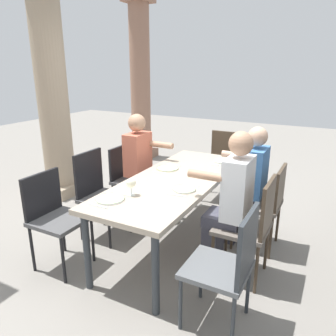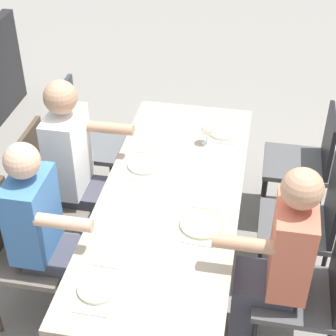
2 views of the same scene
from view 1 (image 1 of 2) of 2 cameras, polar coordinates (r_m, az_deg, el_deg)
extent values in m
plane|color=gray|center=(3.56, 1.19, -13.12)|extent=(16.00, 16.00, 0.00)
cube|color=tan|center=(3.25, 1.27, -2.17)|extent=(2.10, 0.81, 0.05)
cylinder|color=#2D3338|center=(2.86, -13.95, -13.96)|extent=(0.06, 0.06, 0.70)
cylinder|color=#2D3338|center=(4.33, 3.13, -2.27)|extent=(0.06, 0.06, 0.70)
cylinder|color=#2D3338|center=(2.53, -2.19, -18.01)|extent=(0.06, 0.06, 0.70)
cylinder|color=#2D3338|center=(4.12, 11.40, -3.67)|extent=(0.06, 0.06, 0.70)
cube|color=#4F4F50|center=(3.15, -18.25, -8.68)|extent=(0.44, 0.44, 0.04)
cube|color=black|center=(3.21, -21.12, -4.41)|extent=(0.42, 0.03, 0.42)
cylinder|color=black|center=(3.03, -17.83, -15.04)|extent=(0.03, 0.03, 0.45)
cylinder|color=black|center=(3.26, -13.02, -12.12)|extent=(0.03, 0.03, 0.45)
cylinder|color=black|center=(3.28, -22.63, -12.89)|extent=(0.03, 0.03, 0.45)
cylinder|color=black|center=(3.50, -17.85, -10.39)|extent=(0.03, 0.03, 0.45)
cube|color=#5B5E61|center=(2.43, 8.51, -17.02)|extent=(0.44, 0.44, 0.04)
cube|color=#2D3338|center=(2.26, 13.68, -13.14)|extent=(0.42, 0.03, 0.47)
cylinder|color=#2D3338|center=(2.76, 5.78, -18.01)|extent=(0.03, 0.03, 0.43)
cylinder|color=#2D3338|center=(2.49, 2.18, -22.61)|extent=(0.03, 0.03, 0.43)
cylinder|color=#2D3338|center=(2.68, 13.80, -19.83)|extent=(0.03, 0.03, 0.43)
cylinder|color=#2D3338|center=(2.39, 11.26, -24.98)|extent=(0.03, 0.03, 0.43)
cube|color=#4F4F50|center=(3.58, -10.96, -5.23)|extent=(0.44, 0.44, 0.04)
cube|color=black|center=(3.62, -13.67, -1.00)|extent=(0.42, 0.03, 0.49)
cylinder|color=black|center=(3.44, -10.21, -10.51)|extent=(0.03, 0.03, 0.43)
cylinder|color=black|center=(3.71, -6.59, -8.14)|extent=(0.03, 0.03, 0.43)
cylinder|color=black|center=(3.66, -14.97, -9.00)|extent=(0.03, 0.03, 0.43)
cylinder|color=black|center=(3.92, -11.23, -6.91)|extent=(0.03, 0.03, 0.43)
cube|color=#6A6158|center=(2.95, 12.77, -10.19)|extent=(0.44, 0.44, 0.04)
cube|color=#473828|center=(2.81, 17.03, -6.67)|extent=(0.42, 0.03, 0.47)
cylinder|color=#473828|center=(3.27, 10.12, -11.91)|extent=(0.03, 0.03, 0.45)
cylinder|color=#473828|center=(2.96, 7.75, -15.21)|extent=(0.03, 0.03, 0.45)
cylinder|color=#473828|center=(3.20, 16.78, -13.17)|extent=(0.03, 0.03, 0.45)
cylinder|color=#473828|center=(2.88, 15.16, -16.76)|extent=(0.03, 0.03, 0.45)
cube|color=#4F4F50|center=(4.00, -5.88, -2.25)|extent=(0.44, 0.44, 0.04)
cube|color=black|center=(4.05, -8.33, 0.95)|extent=(0.42, 0.03, 0.41)
cylinder|color=black|center=(3.85, -4.96, -6.94)|extent=(0.03, 0.03, 0.45)
cylinder|color=black|center=(4.15, -2.12, -5.03)|extent=(0.03, 0.03, 0.45)
cylinder|color=black|center=(4.05, -9.51, -5.83)|extent=(0.03, 0.03, 0.45)
cylinder|color=black|center=(4.34, -6.49, -4.10)|extent=(0.03, 0.03, 0.45)
cube|color=#6A6158|center=(3.46, 15.35, -6.06)|extent=(0.44, 0.44, 0.04)
cube|color=#473828|center=(3.35, 18.96, -3.38)|extent=(0.42, 0.03, 0.41)
cylinder|color=#473828|center=(3.76, 12.88, -7.93)|extent=(0.03, 0.03, 0.45)
cylinder|color=#473828|center=(3.43, 11.15, -10.42)|extent=(0.03, 0.03, 0.45)
cylinder|color=#473828|center=(3.70, 18.62, -8.91)|extent=(0.03, 0.03, 0.45)
cylinder|color=#473828|center=(3.36, 17.47, -11.57)|extent=(0.03, 0.03, 0.45)
cube|color=#6A6158|center=(4.56, 9.10, -0.05)|extent=(0.44, 0.44, 0.04)
cube|color=#473828|center=(4.68, 10.05, 3.41)|extent=(0.03, 0.42, 0.48)
cylinder|color=#473828|center=(4.53, 5.89, -3.21)|extent=(0.03, 0.03, 0.44)
cylinder|color=#473828|center=(4.41, 10.48, -3.99)|extent=(0.03, 0.03, 0.44)
cylinder|color=#473828|center=(4.86, 7.59, -1.79)|extent=(0.03, 0.03, 0.44)
cylinder|color=#473828|center=(4.75, 11.88, -2.48)|extent=(0.03, 0.03, 0.44)
cube|color=#3F3F4C|center=(3.61, 11.09, -8.88)|extent=(0.24, 0.14, 0.46)
cube|color=#3F3F4C|center=(3.47, 12.78, -5.00)|extent=(0.28, 0.32, 0.10)
cube|color=#3F72B2|center=(3.35, 14.92, -0.66)|extent=(0.34, 0.20, 0.49)
sphere|color=tan|center=(3.26, 15.41, 5.33)|extent=(0.19, 0.19, 0.19)
cylinder|color=tan|center=(3.51, 11.79, 2.20)|extent=(0.07, 0.30, 0.07)
cube|color=#3F3F4C|center=(3.96, -2.63, -6.07)|extent=(0.24, 0.14, 0.46)
cube|color=#3F3F4C|center=(3.90, -3.83, -2.04)|extent=(0.28, 0.32, 0.10)
cube|color=#CC664C|center=(3.87, -5.31, 2.42)|extent=(0.34, 0.20, 0.50)
sphere|color=tan|center=(3.79, -5.47, 7.87)|extent=(0.20, 0.20, 0.20)
cylinder|color=tan|center=(3.84, -1.20, 4.07)|extent=(0.07, 0.30, 0.07)
cube|color=#3F3F4C|center=(3.13, 7.78, -13.12)|extent=(0.24, 0.14, 0.46)
cube|color=#3F3F4C|center=(2.97, 9.65, -8.82)|extent=(0.28, 0.32, 0.10)
cube|color=white|center=(2.82, 12.10, -3.47)|extent=(0.34, 0.20, 0.53)
sphere|color=tan|center=(2.70, 12.61, 4.19)|extent=(0.20, 0.20, 0.20)
cylinder|color=tan|center=(2.72, 6.57, -1.32)|extent=(0.07, 0.30, 0.07)
cube|color=tan|center=(5.11, -18.01, -3.20)|extent=(0.54, 0.54, 0.16)
cylinder|color=tan|center=(4.81, -19.70, 13.47)|extent=(0.42, 0.42, 2.79)
cube|color=#936B56|center=(6.76, -4.56, 2.63)|extent=(0.50, 0.50, 0.16)
cylinder|color=#936B56|center=(6.54, -4.87, 14.96)|extent=(0.38, 0.38, 2.73)
cylinder|color=white|center=(2.78, -10.09, -5.38)|extent=(0.24, 0.24, 0.01)
torus|color=#A9CD91|center=(2.77, -10.10, -5.24)|extent=(0.24, 0.24, 0.01)
cylinder|color=white|center=(2.85, -6.40, -4.69)|extent=(0.06, 0.06, 0.00)
cylinder|color=white|center=(2.84, -6.43, -3.98)|extent=(0.01, 0.01, 0.07)
sphere|color=#F2EFCC|center=(2.81, -6.48, -2.59)|extent=(0.08, 0.08, 0.08)
cube|color=silver|center=(2.67, -12.05, -6.52)|extent=(0.02, 0.17, 0.01)
cube|color=silver|center=(2.89, -8.27, -4.43)|extent=(0.02, 0.17, 0.01)
cylinder|color=white|center=(2.94, 2.81, -3.75)|extent=(0.21, 0.21, 0.01)
torus|color=#A9CD91|center=(2.94, 2.81, -3.63)|extent=(0.21, 0.21, 0.01)
cube|color=silver|center=(2.82, 1.51, -4.80)|extent=(0.03, 0.17, 0.01)
cube|color=silver|center=(3.07, 4.00, -2.90)|extent=(0.02, 0.17, 0.01)
cylinder|color=silver|center=(3.53, -0.14, -0.07)|extent=(0.24, 0.24, 0.01)
torus|color=#A0BE77|center=(3.53, -0.14, 0.04)|extent=(0.24, 0.24, 0.01)
cube|color=silver|center=(3.40, -1.32, -0.80)|extent=(0.03, 0.17, 0.01)
cube|color=silver|center=(3.66, 0.96, 0.51)|extent=(0.03, 0.17, 0.01)
cylinder|color=white|center=(3.84, 9.27, 1.18)|extent=(0.20, 0.20, 0.01)
torus|color=#A9CD91|center=(3.84, 9.27, 1.28)|extent=(0.20, 0.20, 0.01)
cube|color=silver|center=(3.71, 8.51, 0.56)|extent=(0.02, 0.17, 0.01)
cube|color=silver|center=(3.98, 9.97, 1.67)|extent=(0.02, 0.17, 0.01)
camera|label=2|loc=(5.59, 9.62, 27.25)|focal=59.16mm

